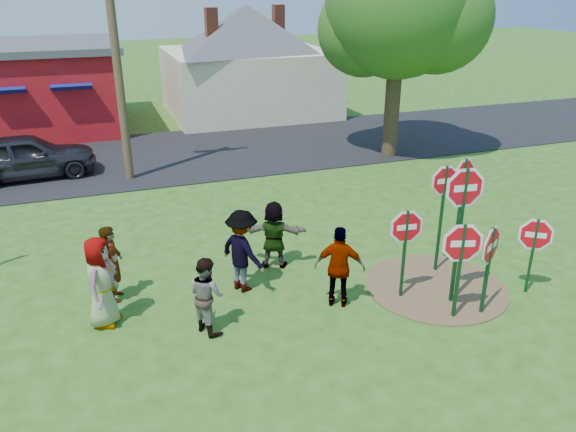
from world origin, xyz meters
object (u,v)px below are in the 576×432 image
utility_pole (114,37)px  leafy_tree (402,11)px  stop_sign_d (463,183)px  suv (26,156)px  stop_sign_a (462,251)px  person_b (113,263)px  stop_sign_c (463,205)px  stop_sign_b (444,192)px  person_a (101,282)px

utility_pole → leafy_tree: (10.11, -0.54, 0.65)m
stop_sign_d → suv: bearing=114.8°
stop_sign_d → suv: size_ratio=0.59×
stop_sign_a → utility_pole: 12.98m
person_b → suv: (-2.34, 9.40, -0.04)m
stop_sign_d → stop_sign_c: bearing=-148.0°
suv → stop_sign_b: bearing=-142.3°
stop_sign_b → person_a: bearing=179.0°
utility_pole → person_a: bearing=-97.9°
person_a → suv: person_a is taller
stop_sign_a → person_b: stop_sign_a is taller
stop_sign_c → suv: size_ratio=0.70×
person_a → utility_pole: size_ratio=0.21×
stop_sign_d → leafy_tree: 9.49m
leafy_tree → suv: bearing=172.4°
stop_sign_b → person_a: stop_sign_b is taller
suv → leafy_tree: leafy_tree is taller
stop_sign_b → utility_pole: utility_pole is taller
stop_sign_c → stop_sign_d: size_ratio=1.18×
person_a → suv: bearing=36.1°
utility_pole → suv: bearing=159.5°
suv → utility_pole: bearing=-115.0°
stop_sign_c → utility_pole: bearing=125.6°
stop_sign_a → stop_sign_c: 0.96m
person_b → stop_sign_b: bearing=-91.3°
stop_sign_d → utility_pole: utility_pole is taller
stop_sign_c → person_b: (-6.84, 2.58, -1.40)m
stop_sign_c → leafy_tree: size_ratio=0.38×
person_b → suv: size_ratio=0.38×
stop_sign_a → person_a: (-6.81, 2.19, -0.58)m
person_a → suv: 10.53m
leafy_tree → person_a: bearing=-143.1°
stop_sign_a → person_a: size_ratio=1.18×
stop_sign_a → utility_pole: size_ratio=0.25×
stop_sign_b → person_b: stop_sign_b is taller
person_a → suv: size_ratio=0.42×
stop_sign_a → person_b: 7.28m
suv → stop_sign_c: bearing=-147.1°
stop_sign_a → stop_sign_d: size_ratio=0.83×
stop_sign_c → leafy_tree: 11.49m
stop_sign_a → utility_pole: utility_pole is taller
utility_pole → leafy_tree: 10.15m
stop_sign_b → leafy_tree: size_ratio=0.33×
stop_sign_c → person_b: bearing=166.3°
person_b → stop_sign_d: bearing=-86.7°
person_a → person_b: bearing=8.4°
suv → utility_pole: (3.34, -1.25, 3.96)m
person_a → stop_sign_a: bearing=-83.1°
stop_sign_a → utility_pole: bearing=132.9°
stop_sign_c → person_b: 7.45m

